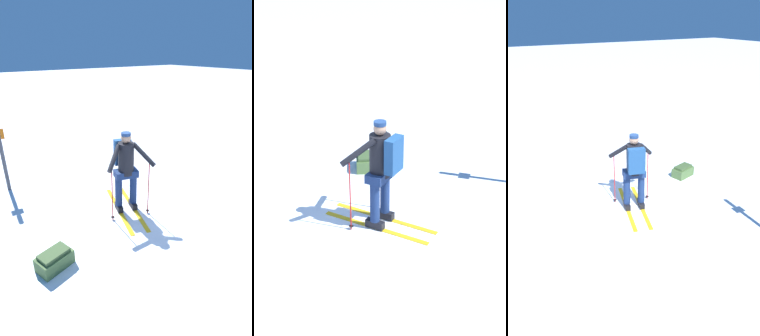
% 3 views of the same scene
% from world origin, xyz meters
% --- Properties ---
extents(ground_plane, '(80.00, 80.00, 0.00)m').
position_xyz_m(ground_plane, '(0.00, 0.00, 0.00)').
color(ground_plane, white).
extents(skier, '(1.86, 1.06, 1.72)m').
position_xyz_m(skier, '(0.70, 0.40, 0.98)').
color(skier, gold).
rests_on(skier, ground_plane).
extents(dropped_backpack, '(0.46, 0.61, 0.30)m').
position_xyz_m(dropped_backpack, '(-0.01, 2.30, 0.14)').
color(dropped_backpack, '#4C6B38').
rests_on(dropped_backpack, ground_plane).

